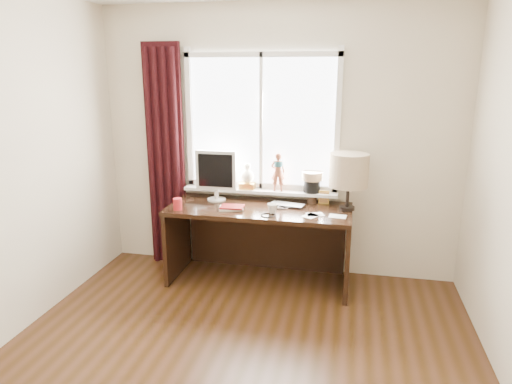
% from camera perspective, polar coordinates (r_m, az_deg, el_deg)
% --- Properties ---
extents(wall_back, '(3.50, 0.00, 2.60)m').
position_cam_1_polar(wall_back, '(4.46, 2.65, 6.15)').
color(wall_back, '#C0AF97').
rests_on(wall_back, ground).
extents(laptop, '(0.35, 0.26, 0.02)m').
position_cam_1_polar(laptop, '(4.28, 3.97, -1.62)').
color(laptop, silver).
rests_on(laptop, desk).
extents(mug, '(0.13, 0.13, 0.09)m').
position_cam_1_polar(mug, '(4.06, 2.05, -2.03)').
color(mug, white).
rests_on(mug, desk).
extents(red_cup, '(0.08, 0.08, 0.11)m').
position_cam_1_polar(red_cup, '(4.22, -9.77, -1.49)').
color(red_cup, '#A61B1E').
rests_on(red_cup, desk).
extents(window, '(1.52, 0.20, 1.40)m').
position_cam_1_polar(window, '(4.44, 0.74, 6.15)').
color(window, white).
rests_on(window, ground).
extents(curtain, '(0.38, 0.09, 2.25)m').
position_cam_1_polar(curtain, '(4.72, -11.28, 4.10)').
color(curtain, black).
rests_on(curtain, floor).
extents(desk, '(1.70, 0.70, 0.75)m').
position_cam_1_polar(desk, '(4.41, 0.66, -4.58)').
color(desk, black).
rests_on(desk, floor).
extents(monitor, '(0.40, 0.18, 0.49)m').
position_cam_1_polar(monitor, '(4.42, -5.03, 2.45)').
color(monitor, beige).
rests_on(monitor, desk).
extents(notebook_stack, '(0.25, 0.21, 0.03)m').
position_cam_1_polar(notebook_stack, '(4.19, -3.04, -1.95)').
color(notebook_stack, beige).
rests_on(notebook_stack, desk).
extents(brush_holder, '(0.09, 0.09, 0.25)m').
position_cam_1_polar(brush_holder, '(4.39, 7.01, -0.61)').
color(brush_holder, black).
rests_on(brush_holder, desk).
extents(icon_frame, '(0.10, 0.03, 0.13)m').
position_cam_1_polar(icon_frame, '(4.39, 8.49, -0.65)').
color(icon_frame, gold).
rests_on(icon_frame, desk).
extents(table_lamp, '(0.35, 0.35, 0.52)m').
position_cam_1_polar(table_lamp, '(4.17, 11.54, 2.61)').
color(table_lamp, black).
rests_on(table_lamp, desk).
extents(loose_papers, '(0.40, 0.22, 0.00)m').
position_cam_1_polar(loose_papers, '(4.05, 8.14, -2.93)').
color(loose_papers, white).
rests_on(loose_papers, desk).
extents(desk_cables, '(0.24, 0.47, 0.01)m').
position_cam_1_polar(desk_cables, '(4.14, 2.46, -2.31)').
color(desk_cables, black).
rests_on(desk_cables, desk).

